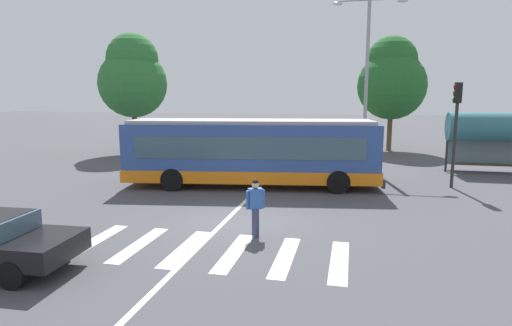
{
  "coord_description": "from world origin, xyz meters",
  "views": [
    {
      "loc": [
        3.62,
        -13.1,
        4.18
      ],
      "look_at": [
        -0.34,
        4.36,
        1.3
      ],
      "focal_mm": 29.87,
      "sensor_mm": 36.0,
      "label": 1
    }
  ],
  "objects_px": {
    "pedestrian_crossing_street": "(255,204)",
    "background_tree_left": "(133,76)",
    "background_tree_right": "(392,79)",
    "city_transit_bus": "(251,152)",
    "parked_car_black": "(217,142)",
    "parked_car_champagne": "(329,145)",
    "bus_stop_shelter": "(494,128)",
    "twin_arm_street_lamp": "(367,65)",
    "parked_car_silver": "(252,143)",
    "traffic_light_far_corner": "(456,118)",
    "parked_car_teal": "(292,144)"
  },
  "relations": [
    {
      "from": "city_transit_bus",
      "to": "parked_car_champagne",
      "type": "distance_m",
      "value": 11.39
    },
    {
      "from": "city_transit_bus",
      "to": "background_tree_right",
      "type": "xyz_separation_m",
      "value": [
        7.17,
        14.87,
        3.77
      ]
    },
    {
      "from": "parked_car_black",
      "to": "background_tree_right",
      "type": "xyz_separation_m",
      "value": [
        12.26,
        4.32,
        4.6
      ]
    },
    {
      "from": "parked_car_silver",
      "to": "parked_car_teal",
      "type": "relative_size",
      "value": 0.98
    },
    {
      "from": "pedestrian_crossing_street",
      "to": "parked_car_black",
      "type": "height_order",
      "value": "pedestrian_crossing_street"
    },
    {
      "from": "pedestrian_crossing_street",
      "to": "parked_car_champagne",
      "type": "relative_size",
      "value": 0.38
    },
    {
      "from": "city_transit_bus",
      "to": "twin_arm_street_lamp",
      "type": "xyz_separation_m",
      "value": [
        5.16,
        7.31,
        4.27
      ]
    },
    {
      "from": "parked_car_champagne",
      "to": "bus_stop_shelter",
      "type": "xyz_separation_m",
      "value": [
        8.91,
        -4.84,
        1.65
      ]
    },
    {
      "from": "pedestrian_crossing_street",
      "to": "parked_car_champagne",
      "type": "xyz_separation_m",
      "value": [
        1.15,
        17.76,
        -0.2
      ]
    },
    {
      "from": "city_transit_bus",
      "to": "background_tree_right",
      "type": "distance_m",
      "value": 16.94
    },
    {
      "from": "city_transit_bus",
      "to": "parked_car_black",
      "type": "distance_m",
      "value": 11.75
    },
    {
      "from": "background_tree_right",
      "to": "parked_car_champagne",
      "type": "bearing_deg",
      "value": -137.78
    },
    {
      "from": "city_transit_bus",
      "to": "traffic_light_far_corner",
      "type": "bearing_deg",
      "value": 11.16
    },
    {
      "from": "parked_car_teal",
      "to": "twin_arm_street_lamp",
      "type": "xyz_separation_m",
      "value": [
        4.8,
        -3.49,
        5.09
      ]
    },
    {
      "from": "traffic_light_far_corner",
      "to": "bus_stop_shelter",
      "type": "relative_size",
      "value": 1.01
    },
    {
      "from": "pedestrian_crossing_street",
      "to": "bus_stop_shelter",
      "type": "bearing_deg",
      "value": 52.07
    },
    {
      "from": "parked_car_champagne",
      "to": "background_tree_right",
      "type": "distance_m",
      "value": 7.39
    },
    {
      "from": "city_transit_bus",
      "to": "parked_car_champagne",
      "type": "height_order",
      "value": "city_transit_bus"
    },
    {
      "from": "bus_stop_shelter",
      "to": "twin_arm_street_lamp",
      "type": "height_order",
      "value": "twin_arm_street_lamp"
    },
    {
      "from": "parked_car_silver",
      "to": "bus_stop_shelter",
      "type": "height_order",
      "value": "bus_stop_shelter"
    },
    {
      "from": "bus_stop_shelter",
      "to": "background_tree_left",
      "type": "distance_m",
      "value": 22.98
    },
    {
      "from": "background_tree_left",
      "to": "background_tree_right",
      "type": "relative_size",
      "value": 0.99
    },
    {
      "from": "parked_car_champagne",
      "to": "bus_stop_shelter",
      "type": "bearing_deg",
      "value": -28.52
    },
    {
      "from": "parked_car_silver",
      "to": "background_tree_left",
      "type": "height_order",
      "value": "background_tree_left"
    },
    {
      "from": "twin_arm_street_lamp",
      "to": "parked_car_teal",
      "type": "bearing_deg",
      "value": 143.94
    },
    {
      "from": "twin_arm_street_lamp",
      "to": "background_tree_right",
      "type": "bearing_deg",
      "value": 75.08
    },
    {
      "from": "traffic_light_far_corner",
      "to": "city_transit_bus",
      "type": "bearing_deg",
      "value": -168.84
    },
    {
      "from": "parked_car_champagne",
      "to": "background_tree_right",
      "type": "height_order",
      "value": "background_tree_right"
    },
    {
      "from": "parked_car_silver",
      "to": "traffic_light_far_corner",
      "type": "relative_size",
      "value": 0.96
    },
    {
      "from": "pedestrian_crossing_street",
      "to": "parked_car_teal",
      "type": "relative_size",
      "value": 0.37
    },
    {
      "from": "traffic_light_far_corner",
      "to": "twin_arm_street_lamp",
      "type": "height_order",
      "value": "twin_arm_street_lamp"
    },
    {
      "from": "city_transit_bus",
      "to": "background_tree_right",
      "type": "bearing_deg",
      "value": 64.26
    },
    {
      "from": "pedestrian_crossing_street",
      "to": "background_tree_left",
      "type": "relative_size",
      "value": 0.2
    },
    {
      "from": "city_transit_bus",
      "to": "parked_car_teal",
      "type": "xyz_separation_m",
      "value": [
        0.36,
        10.8,
        -0.82
      ]
    },
    {
      "from": "pedestrian_crossing_street",
      "to": "traffic_light_far_corner",
      "type": "distance_m",
      "value": 11.38
    },
    {
      "from": "background_tree_left",
      "to": "bus_stop_shelter",
      "type": "bearing_deg",
      "value": -7.6
    },
    {
      "from": "traffic_light_far_corner",
      "to": "bus_stop_shelter",
      "type": "distance_m",
      "value": 5.29
    },
    {
      "from": "parked_car_teal",
      "to": "parked_car_champagne",
      "type": "bearing_deg",
      "value": 4.26
    },
    {
      "from": "parked_car_teal",
      "to": "background_tree_right",
      "type": "relative_size",
      "value": 0.54
    },
    {
      "from": "parked_car_silver",
      "to": "background_tree_right",
      "type": "height_order",
      "value": "background_tree_right"
    },
    {
      "from": "pedestrian_crossing_street",
      "to": "parked_car_champagne",
      "type": "height_order",
      "value": "pedestrian_crossing_street"
    },
    {
      "from": "parked_car_silver",
      "to": "parked_car_teal",
      "type": "xyz_separation_m",
      "value": [
        2.87,
        0.06,
        0.0
      ]
    },
    {
      "from": "parked_car_silver",
      "to": "city_transit_bus",
      "type": "bearing_deg",
      "value": -76.83
    },
    {
      "from": "twin_arm_street_lamp",
      "to": "parked_car_champagne",
      "type": "bearing_deg",
      "value": 121.62
    },
    {
      "from": "parked_car_champagne",
      "to": "parked_car_black",
      "type": "bearing_deg",
      "value": -176.87
    },
    {
      "from": "parked_car_teal",
      "to": "traffic_light_far_corner",
      "type": "xyz_separation_m",
      "value": [
        8.58,
        -9.04,
        2.4
      ]
    },
    {
      "from": "city_transit_bus",
      "to": "traffic_light_far_corner",
      "type": "distance_m",
      "value": 9.25
    },
    {
      "from": "pedestrian_crossing_street",
      "to": "bus_stop_shelter",
      "type": "xyz_separation_m",
      "value": [
        10.07,
        12.92,
        1.45
      ]
    },
    {
      "from": "pedestrian_crossing_street",
      "to": "background_tree_right",
      "type": "distance_m",
      "value": 22.75
    },
    {
      "from": "parked_car_teal",
      "to": "parked_car_black",
      "type": "bearing_deg",
      "value": -177.4
    }
  ]
}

